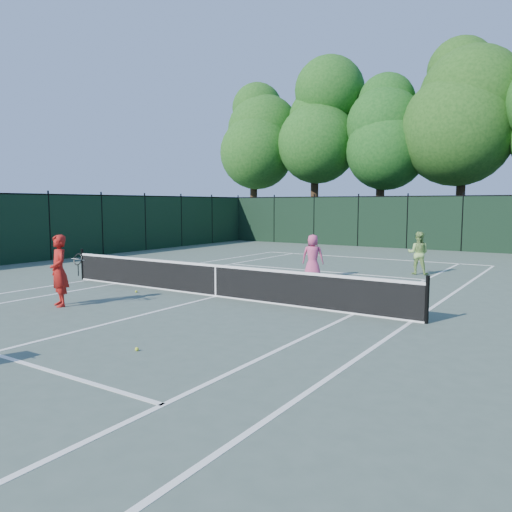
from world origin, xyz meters
The scene contains 19 objects.
ground centered at (0.00, 0.00, 0.00)m, with size 90.00×90.00×0.00m, color #48584D.
sideline_doubles_left centered at (-5.49, 0.00, 0.00)m, with size 0.10×23.77×0.01m, color white.
sideline_doubles_right centered at (5.49, 0.00, 0.00)m, with size 0.10×23.77×0.01m, color white.
sideline_singles_left centered at (-4.12, 0.00, 0.00)m, with size 0.10×23.77×0.01m, color white.
sideline_singles_right centered at (4.12, 0.00, 0.00)m, with size 0.10×23.77×0.01m, color white.
baseline_far centered at (0.00, 11.88, 0.00)m, with size 10.97×0.10×0.01m, color white.
service_line_far centered at (0.00, 6.40, 0.00)m, with size 8.23×0.10×0.01m, color white.
center_service_line centered at (0.00, 0.00, 0.00)m, with size 0.10×12.80×0.01m, color white.
tennis_net centered at (0.00, 0.00, 0.48)m, with size 11.69×0.09×1.06m.
fence_far centered at (0.00, 18.00, 1.50)m, with size 24.00×0.05×3.00m, color black.
tree_0 centered at (-13.00, 21.50, 8.16)m, with size 6.40×6.40×13.14m.
tree_1 centered at (-8.00, 22.00, 8.69)m, with size 6.80×6.80×13.98m.
tree_2 centered at (-3.00, 21.80, 7.73)m, with size 6.00×6.00×12.40m.
tree_3 centered at (2.00, 22.30, 9.01)m, with size 7.00×7.00×14.45m.
coach centered at (-2.50, -3.23, 0.91)m, with size 1.09×0.65×1.82m.
player_pink centered at (0.68, 4.65, 0.77)m, with size 0.87×0.71×1.53m.
player_green centered at (3.51, 7.62, 0.79)m, with size 0.85×0.70×1.58m.
loose_ball_near_cart centered at (2.04, -4.90, 0.03)m, with size 0.07×0.07×0.07m, color #D8EA30.
loose_ball_midcourt centered at (-2.34, -0.80, 0.03)m, with size 0.07×0.07×0.07m, color #C1D62B.
Camera 1 is at (8.55, -10.94, 2.60)m, focal length 35.00 mm.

